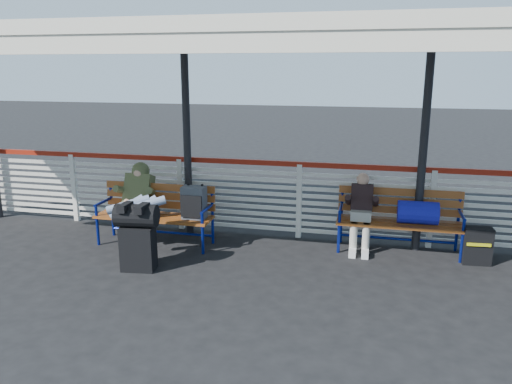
% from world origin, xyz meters
% --- Properties ---
extents(ground, '(60.00, 60.00, 0.00)m').
position_xyz_m(ground, '(0.00, 0.00, 0.00)').
color(ground, black).
rests_on(ground, ground).
extents(fence, '(12.08, 0.08, 1.24)m').
position_xyz_m(fence, '(0.00, 1.90, 0.66)').
color(fence, silver).
rests_on(fence, ground).
extents(canopy, '(12.60, 3.60, 3.16)m').
position_xyz_m(canopy, '(-0.00, 0.87, 3.04)').
color(canopy, silver).
rests_on(canopy, ground).
extents(luggage_stack, '(0.59, 0.37, 0.92)m').
position_xyz_m(luggage_stack, '(-1.90, 0.08, 0.50)').
color(luggage_stack, black).
rests_on(luggage_stack, ground).
extents(bench_left, '(1.80, 0.56, 0.96)m').
position_xyz_m(bench_left, '(-1.87, 1.11, 0.61)').
color(bench_left, brown).
rests_on(bench_left, ground).
extents(bench_right, '(1.80, 0.56, 0.92)m').
position_xyz_m(bench_right, '(1.65, 1.61, 0.59)').
color(bench_right, brown).
rests_on(bench_right, ground).
extents(traveler_man, '(0.94, 1.63, 0.77)m').
position_xyz_m(traveler_man, '(-2.25, 0.77, 0.74)').
color(traveler_man, '#7C8CA7').
rests_on(traveler_man, ground).
extents(companion_person, '(0.32, 0.66, 1.15)m').
position_xyz_m(companion_person, '(0.98, 1.57, 0.60)').
color(companion_person, '#ABA89B').
rests_on(companion_person, ground).
extents(suitcase_side, '(0.39, 0.26, 0.52)m').
position_xyz_m(suitcase_side, '(2.58, 1.36, 0.26)').
color(suitcase_side, black).
rests_on(suitcase_side, ground).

